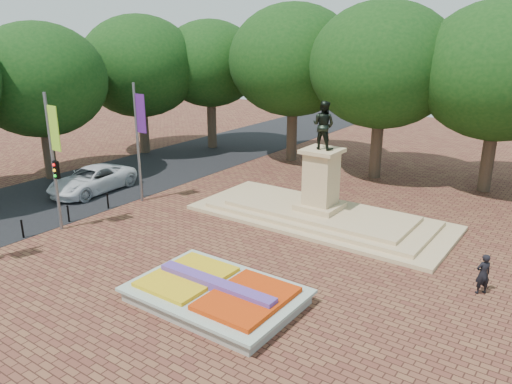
{
  "coord_description": "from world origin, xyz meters",
  "views": [
    {
      "loc": [
        11.86,
        -14.71,
        9.81
      ],
      "look_at": [
        -1.65,
        4.35,
        2.2
      ],
      "focal_mm": 35.0,
      "sensor_mm": 36.0,
      "label": 1
    }
  ],
  "objects_px": {
    "van": "(92,180)",
    "pedestrian": "(483,274)",
    "monument": "(320,204)",
    "flower_bed": "(217,293)"
  },
  "relations": [
    {
      "from": "monument",
      "to": "pedestrian",
      "type": "distance_m",
      "value": 9.66
    },
    {
      "from": "pedestrian",
      "to": "monument",
      "type": "bearing_deg",
      "value": -65.29
    },
    {
      "from": "monument",
      "to": "pedestrian",
      "type": "height_order",
      "value": "monument"
    },
    {
      "from": "van",
      "to": "pedestrian",
      "type": "xyz_separation_m",
      "value": [
        23.03,
        0.61,
        0.03
      ]
    },
    {
      "from": "monument",
      "to": "van",
      "type": "distance_m",
      "value": 14.62
    },
    {
      "from": "flower_bed",
      "to": "monument",
      "type": "xyz_separation_m",
      "value": [
        -1.03,
        10.0,
        0.5
      ]
    },
    {
      "from": "flower_bed",
      "to": "pedestrian",
      "type": "bearing_deg",
      "value": 39.19
    },
    {
      "from": "flower_bed",
      "to": "pedestrian",
      "type": "relative_size",
      "value": 3.79
    },
    {
      "from": "flower_bed",
      "to": "van",
      "type": "xyz_separation_m",
      "value": [
        -15.06,
        5.89,
        0.42
      ]
    },
    {
      "from": "van",
      "to": "pedestrian",
      "type": "height_order",
      "value": "pedestrian"
    }
  ]
}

